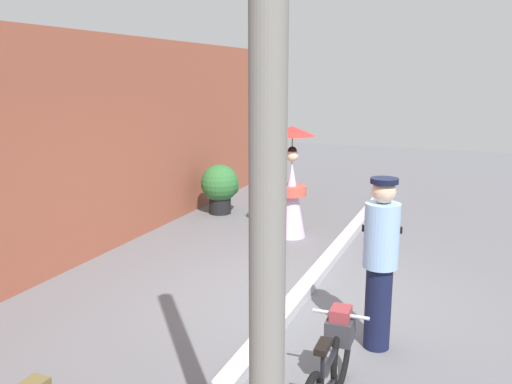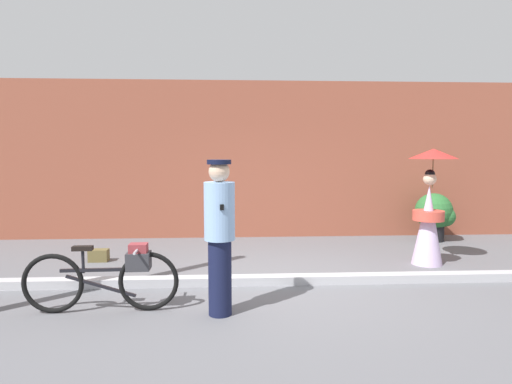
# 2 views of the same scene
# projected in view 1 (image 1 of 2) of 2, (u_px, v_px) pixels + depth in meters

# --- Properties ---
(ground_plane) EXTENTS (30.00, 30.00, 0.00)m
(ground_plane) POSITION_uv_depth(u_px,v_px,m) (298.00, 302.00, 6.52)
(ground_plane) COLOR slate
(building_wall) EXTENTS (14.00, 0.40, 3.30)m
(building_wall) POSITION_uv_depth(u_px,v_px,m) (58.00, 152.00, 7.46)
(building_wall) COLOR brown
(building_wall) RESTS_ON ground_plane
(sidewalk_curb) EXTENTS (14.00, 0.20, 0.12)m
(sidewalk_curb) POSITION_uv_depth(u_px,v_px,m) (298.00, 297.00, 6.50)
(sidewalk_curb) COLOR #B2B2B7
(sidewalk_curb) RESTS_ON ground_plane
(bicycle_near_officer) EXTENTS (1.75, 0.48, 0.78)m
(bicycle_near_officer) POSITION_uv_depth(u_px,v_px,m) (331.00, 367.00, 4.27)
(bicycle_near_officer) COLOR black
(bicycle_near_officer) RESTS_ON ground_plane
(person_officer) EXTENTS (0.34, 0.38, 1.74)m
(person_officer) POSITION_uv_depth(u_px,v_px,m) (380.00, 259.00, 5.24)
(person_officer) COLOR #141938
(person_officer) RESTS_ON ground_plane
(person_with_parasol) EXTENTS (0.76, 0.76, 1.87)m
(person_with_parasol) POSITION_uv_depth(u_px,v_px,m) (292.00, 183.00, 8.98)
(person_with_parasol) COLOR silver
(person_with_parasol) RESTS_ON ground_plane
(potted_plant_by_door) EXTENTS (0.76, 0.74, 0.98)m
(potted_plant_by_door) POSITION_uv_depth(u_px,v_px,m) (221.00, 186.00, 10.59)
(potted_plant_by_door) COLOR black
(potted_plant_by_door) RESTS_ON ground_plane
(utility_pole) EXTENTS (0.18, 0.18, 4.80)m
(utility_pole) POSITION_uv_depth(u_px,v_px,m) (268.00, 139.00, 2.47)
(utility_pole) COLOR slate
(utility_pole) RESTS_ON ground_plane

